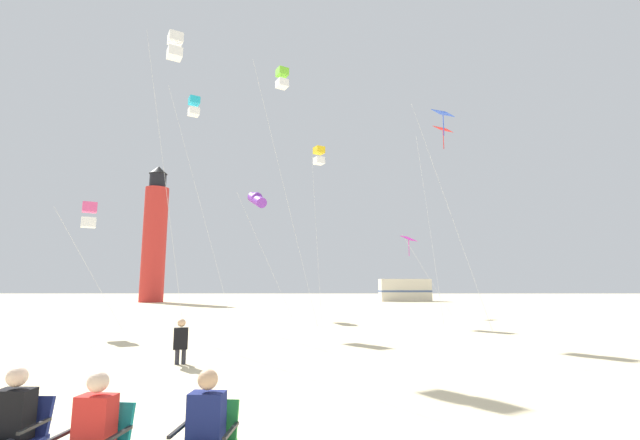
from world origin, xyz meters
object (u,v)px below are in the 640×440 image
(kite_diamond_blue, at_px, (441,122))
(lighthouse_distant, at_px, (152,237))
(camp_chair_green, at_px, (205,438))
(kite_tube_violet, at_px, (255,199))
(spectator_navy_chair, at_px, (3,426))
(spectator_teal_chair, at_px, (86,434))
(camp_chair_navy, at_px, (12,433))
(kite_box_rainbow, at_px, (87,215))
(kite_box_white, at_px, (173,46))
(kite_box_cyan, at_px, (192,107))
(kite_flyer_standing, at_px, (179,341))
(kite_diamond_scarlet, at_px, (440,138))
(kite_diamond_magenta, at_px, (407,241))
(kite_box_gold, at_px, (317,156))
(spectator_green_chair, at_px, (201,430))
(kite_box_lime, at_px, (280,79))
(rv_van_cream, at_px, (403,290))

(kite_diamond_blue, height_order, lighthouse_distant, lighthouse_distant)
(camp_chair_green, relative_size, kite_tube_violet, 0.10)
(spectator_navy_chair, distance_m, spectator_teal_chair, 0.98)
(camp_chair_navy, height_order, kite_box_rainbow, kite_box_rainbow)
(kite_box_white, bearing_deg, kite_box_rainbow, 158.70)
(kite_box_cyan, relative_size, lighthouse_distant, 0.79)
(kite_flyer_standing, bearing_deg, kite_diamond_scarlet, -145.29)
(kite_box_rainbow, xyz_separation_m, kite_diamond_magenta, (16.69, 10.13, -0.14))
(spectator_teal_chair, height_order, camp_chair_green, spectator_teal_chair)
(kite_box_cyan, height_order, kite_box_gold, kite_box_cyan)
(kite_flyer_standing, relative_size, kite_box_gold, 0.11)
(kite_diamond_magenta, bearing_deg, kite_box_rainbow, -148.74)
(kite_box_gold, relative_size, kite_diamond_scarlet, 0.98)
(spectator_navy_chair, xyz_separation_m, kite_box_white, (-3.34, 13.14, 11.87))
(kite_box_gold, relative_size, kite_tube_violet, 1.28)
(spectator_green_chair, bearing_deg, spectator_navy_chair, -179.72)
(spectator_teal_chair, bearing_deg, kite_box_rainbow, 125.39)
(spectator_navy_chair, xyz_separation_m, kite_diamond_magenta, (9.28, 24.86, 4.40))
(kite_diamond_scarlet, height_order, lighthouse_distant, lighthouse_distant)
(kite_box_cyan, distance_m, kite_diamond_scarlet, 14.87)
(kite_diamond_scarlet, bearing_deg, kite_diamond_magenta, 99.60)
(camp_chair_green, height_order, kite_flyer_standing, kite_flyer_standing)
(kite_box_cyan, xyz_separation_m, kite_diamond_scarlet, (14.70, -0.60, -2.14))
(camp_chair_green, distance_m, kite_tube_violet, 25.53)
(spectator_green_chair, height_order, kite_box_lime, kite_box_lime)
(kite_diamond_blue, bearing_deg, kite_box_white, -166.87)
(lighthouse_distant, relative_size, rv_van_cream, 2.57)
(spectator_green_chair, xyz_separation_m, kite_diamond_scarlet, (8.22, 19.52, 9.89))
(rv_van_cream, bearing_deg, lighthouse_distant, -176.68)
(camp_chair_navy, xyz_separation_m, kite_diamond_blue, (9.34, 15.96, 9.67))
(camp_chair_navy, xyz_separation_m, camp_chair_green, (1.99, -0.13, 0.00))
(spectator_teal_chair, distance_m, lighthouse_distant, 51.70)
(kite_box_white, relative_size, kite_box_rainbow, 2.28)
(kite_flyer_standing, xyz_separation_m, kite_box_cyan, (-4.12, 13.42, 12.03))
(kite_box_gold, bearing_deg, camp_chair_green, -92.66)
(kite_flyer_standing, bearing_deg, spectator_navy_chair, 77.60)
(kite_flyer_standing, relative_size, lighthouse_distant, 0.07)
(kite_box_cyan, distance_m, kite_box_lime, 5.69)
(kite_box_white, bearing_deg, rv_van_cream, 65.43)
(kite_box_cyan, bearing_deg, kite_diamond_magenta, 19.46)
(spectator_navy_chair, relative_size, kite_flyer_standing, 1.00)
(kite_diamond_blue, bearing_deg, spectator_navy_chair, -120.13)
(spectator_teal_chair, distance_m, kite_box_white, 18.39)
(kite_flyer_standing, height_order, kite_diamond_magenta, kite_diamond_magenta)
(kite_box_gold, bearing_deg, kite_box_rainbow, -143.42)
(kite_diamond_blue, distance_m, kite_diamond_scarlet, 3.42)
(spectator_navy_chair, xyz_separation_m, kite_box_lime, (0.92, 18.71, 13.19))
(kite_box_cyan, distance_m, kite_box_white, 6.95)
(camp_chair_navy, relative_size, kite_flyer_standing, 0.71)
(kite_diamond_magenta, bearing_deg, spectator_green_chair, -106.27)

